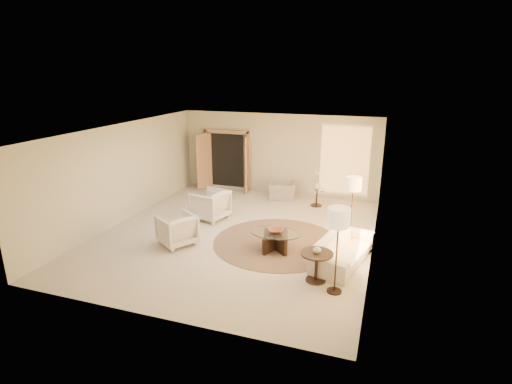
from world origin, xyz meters
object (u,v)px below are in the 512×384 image
(floor_lamp_near, at_px, (353,186))
(side_vase, at_px, (317,186))
(side_table, at_px, (317,196))
(end_table, at_px, (316,262))
(sofa, at_px, (344,249))
(end_vase, at_px, (317,249))
(armchair_left, at_px, (210,203))
(bowl, at_px, (275,231))
(floor_lamp_far, at_px, (339,221))
(coffee_table, at_px, (275,239))
(armchair_right, at_px, (177,228))
(accent_chair, at_px, (282,188))

(floor_lamp_near, relative_size, side_vase, 6.37)
(side_table, bearing_deg, end_table, -79.62)
(sofa, relative_size, end_vase, 12.56)
(sofa, height_order, end_table, end_table)
(armchair_left, height_order, bowl, armchair_left)
(floor_lamp_far, height_order, side_vase, floor_lamp_far)
(coffee_table, bearing_deg, floor_lamp_near, 38.88)
(armchair_right, relative_size, bowl, 2.48)
(accent_chair, distance_m, end_vase, 5.56)
(side_table, bearing_deg, side_vase, -90.00)
(armchair_left, height_order, armchair_right, armchair_left)
(floor_lamp_near, distance_m, floor_lamp_far, 2.84)
(floor_lamp_near, bearing_deg, bowl, -141.12)
(sofa, height_order, side_vase, side_vase)
(armchair_left, relative_size, end_table, 1.38)
(side_table, distance_m, bowl, 3.61)
(armchair_left, xyz_separation_m, armchair_right, (-0.02, -1.91, -0.04))
(armchair_right, relative_size, coffee_table, 0.57)
(armchair_right, relative_size, end_vase, 4.93)
(armchair_right, relative_size, floor_lamp_far, 0.48)
(armchair_left, distance_m, coffee_table, 2.82)
(sofa, bearing_deg, coffee_table, 98.73)
(side_table, bearing_deg, accent_chair, 163.95)
(armchair_right, relative_size, accent_chair, 0.95)
(coffee_table, height_order, side_vase, side_vase)
(armchair_left, xyz_separation_m, bowl, (2.42, -1.44, 0.03))
(coffee_table, distance_m, bowl, 0.21)
(coffee_table, xyz_separation_m, floor_lamp_near, (1.66, 1.33, 1.12))
(sofa, xyz_separation_m, floor_lamp_near, (0.00, 1.44, 1.09))
(end_table, distance_m, bowl, 1.70)
(sofa, distance_m, floor_lamp_near, 1.81)
(accent_chair, bearing_deg, side_table, 151.97)
(sofa, height_order, armchair_right, armchair_right)
(sofa, height_order, floor_lamp_near, floor_lamp_near)
(end_table, relative_size, side_table, 1.22)
(armchair_right, relative_size, end_table, 1.26)
(sofa, xyz_separation_m, bowl, (-1.66, 0.11, 0.18))
(end_table, bearing_deg, bowl, 135.96)
(armchair_right, height_order, floor_lamp_near, floor_lamp_near)
(accent_chair, relative_size, side_table, 1.61)
(bowl, relative_size, side_vase, 1.33)
(side_table, xyz_separation_m, side_vase, (0.00, -0.00, 0.35))
(coffee_table, relative_size, floor_lamp_near, 0.90)
(end_table, distance_m, floor_lamp_near, 2.73)
(armchair_left, distance_m, end_vase, 4.50)
(end_vase, xyz_separation_m, side_vase, (-0.87, 4.77, -0.04))
(accent_chair, distance_m, side_vase, 1.33)
(armchair_left, bearing_deg, floor_lamp_far, 67.96)
(end_table, height_order, floor_lamp_far, floor_lamp_far)
(armchair_right, height_order, side_table, armchair_right)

